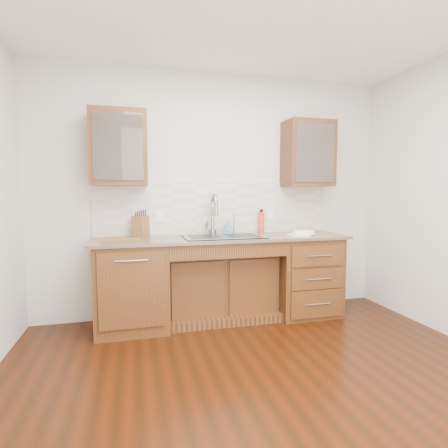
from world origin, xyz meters
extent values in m
cube|color=#331103|center=(0.00, 0.00, -0.05)|extent=(4.00, 3.50, 0.10)
cube|color=beige|center=(0.00, 1.80, 1.35)|extent=(4.00, 0.10, 2.70)
cube|color=#593014|center=(-0.95, 1.44, 0.44)|extent=(0.70, 0.62, 0.88)
cube|color=#593014|center=(0.00, 1.53, 0.35)|extent=(1.20, 0.44, 0.70)
cube|color=#593014|center=(0.95, 1.44, 0.44)|extent=(0.70, 0.62, 0.88)
cube|color=#84705B|center=(0.00, 1.43, 0.90)|extent=(2.70, 0.65, 0.03)
cube|color=beige|center=(0.00, 1.74, 1.21)|extent=(2.70, 0.02, 0.59)
cube|color=#9E9EA5|center=(0.00, 1.41, 0.83)|extent=(0.84, 0.46, 0.19)
cylinder|color=#999993|center=(-0.07, 1.64, 1.11)|extent=(0.04, 0.04, 0.40)
cylinder|color=#999993|center=(0.18, 1.65, 1.03)|extent=(0.02, 0.02, 0.24)
cube|color=#593014|center=(-1.05, 1.58, 1.83)|extent=(0.55, 0.34, 0.75)
cube|color=#593014|center=(1.05, 1.58, 1.83)|extent=(0.55, 0.34, 0.75)
cube|color=white|center=(-0.65, 1.73, 1.12)|extent=(0.08, 0.01, 0.12)
cube|color=white|center=(0.65, 1.73, 1.12)|extent=(0.08, 0.01, 0.12)
imported|color=#3976BE|center=(0.09, 1.60, 0.99)|extent=(0.08, 0.08, 0.16)
cylinder|color=red|center=(0.52, 1.66, 1.03)|extent=(0.08, 0.08, 0.25)
cylinder|color=white|center=(0.83, 1.34, 0.92)|extent=(0.30, 0.30, 0.02)
cube|color=white|center=(0.91, 1.36, 0.94)|extent=(0.22, 0.18, 0.03)
cube|color=olive|center=(-0.85, 1.67, 1.02)|extent=(0.19, 0.23, 0.22)
cube|color=#A25326|center=(-1.04, 1.36, 0.92)|extent=(0.40, 0.29, 0.02)
imported|color=white|center=(-1.20, 1.58, 1.78)|extent=(0.14, 0.14, 0.11)
imported|color=white|center=(-0.92, 1.58, 1.77)|extent=(0.12, 0.12, 0.09)
imported|color=white|center=(0.89, 1.58, 1.78)|extent=(0.17, 0.17, 0.11)
imported|color=white|center=(1.17, 1.58, 1.77)|extent=(0.12, 0.12, 0.09)
camera|label=1|loc=(-0.92, -2.14, 1.38)|focal=28.00mm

